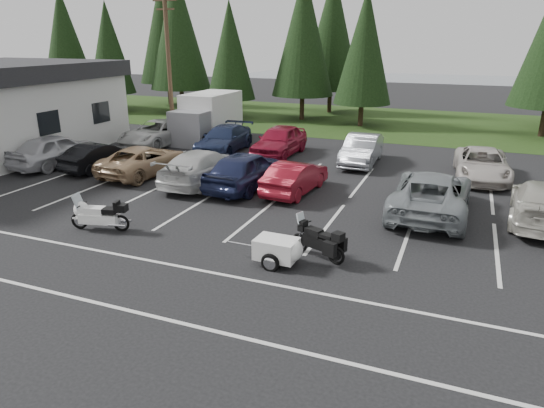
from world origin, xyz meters
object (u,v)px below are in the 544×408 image
(car_near_3, at_px, (204,167))
(car_near_5, at_px, (295,177))
(car_near_4, at_px, (246,170))
(car_far_4, at_px, (482,164))
(car_far_2, at_px, (279,141))
(touring_motorcycle, at_px, (99,212))
(car_near_6, at_px, (431,193))
(box_truck, at_px, (204,118))
(car_near_2, at_px, (144,160))
(cargo_trailer, at_px, (276,251))
(car_near_7, at_px, (544,203))
(car_near_0, at_px, (56,150))
(car_far_1, at_px, (224,139))
(utility_pole, at_px, (169,64))
(car_near_1, at_px, (99,156))
(car_far_0, at_px, (158,133))
(car_far_3, at_px, (362,150))
(adventure_motorcycle, at_px, (318,238))

(car_near_3, height_order, car_near_5, car_near_3)
(car_near_4, bearing_deg, car_far_4, -146.30)
(car_near_5, bearing_deg, car_far_4, -139.98)
(car_near_4, bearing_deg, car_far_2, -77.72)
(car_near_3, bearing_deg, touring_motorcycle, 87.04)
(car_near_5, relative_size, car_near_6, 0.71)
(box_truck, xyz_separation_m, touring_motorcycle, (4.12, -14.59, -0.81))
(car_near_2, bearing_deg, car_near_6, -179.38)
(car_near_6, height_order, cargo_trailer, car_near_6)
(car_near_7, bearing_deg, car_near_3, 5.46)
(car_near_0, distance_m, car_near_5, 12.75)
(car_near_4, xyz_separation_m, car_near_6, (7.69, -0.44, -0.03))
(box_truck, relative_size, car_far_1, 1.11)
(utility_pole, height_order, car_near_3, utility_pole)
(car_near_6, xyz_separation_m, car_far_4, (1.80, 5.76, -0.11))
(car_near_1, distance_m, car_near_6, 15.77)
(car_far_1, distance_m, car_far_4, 13.64)
(car_far_0, bearing_deg, car_near_4, -30.12)
(box_truck, xyz_separation_m, car_near_0, (-3.86, -8.37, -0.62))
(car_near_1, relative_size, car_near_7, 0.78)
(car_near_4, bearing_deg, car_near_3, 5.03)
(car_near_2, distance_m, car_far_3, 10.92)
(utility_pole, distance_m, touring_motorcycle, 15.89)
(car_near_4, bearing_deg, utility_pole, -37.55)
(car_near_6, height_order, touring_motorcycle, car_near_6)
(car_far_1, bearing_deg, box_truck, 134.65)
(box_truck, relative_size, car_near_2, 1.13)
(cargo_trailer, height_order, adventure_motorcycle, adventure_motorcycle)
(car_far_1, height_order, adventure_motorcycle, car_far_1)
(car_near_1, distance_m, car_near_5, 10.26)
(car_far_4, bearing_deg, utility_pole, 168.70)
(box_truck, bearing_deg, car_near_3, -61.01)
(box_truck, xyz_separation_m, car_near_5, (8.88, -8.13, -0.77))
(car_near_4, height_order, car_far_4, car_near_4)
(car_far_2, relative_size, car_far_3, 1.07)
(box_truck, bearing_deg, utility_pole, -165.96)
(car_far_4, relative_size, touring_motorcycle, 2.16)
(car_far_0, xyz_separation_m, car_far_1, (4.56, -0.12, -0.02))
(car_near_2, relative_size, car_far_1, 0.98)
(car_far_2, height_order, adventure_motorcycle, car_far_2)
(car_near_4, height_order, cargo_trailer, car_near_4)
(car_far_2, bearing_deg, car_near_3, -99.99)
(car_near_5, relative_size, car_far_0, 0.76)
(car_near_2, relative_size, car_far_2, 1.02)
(car_far_3, height_order, car_far_4, car_far_3)
(car_near_3, relative_size, car_far_1, 1.04)
(car_near_5, xyz_separation_m, car_far_0, (-10.89, 5.94, 0.07))
(car_near_1, height_order, car_near_5, car_near_5)
(car_near_2, height_order, car_near_7, car_near_7)
(car_far_0, bearing_deg, adventure_motorcycle, -35.90)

